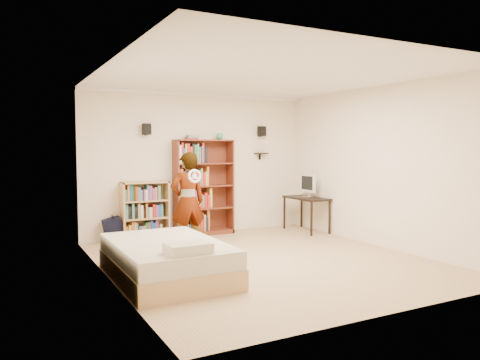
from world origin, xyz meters
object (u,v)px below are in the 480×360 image
object	(u,v)px
low_bookshelf	(145,211)
person	(188,202)
tall_bookshelf	(204,187)
daybed	(167,255)
computer_desk	(306,214)

from	to	relation	value
low_bookshelf	person	bearing A→B (deg)	-72.86
tall_bookshelf	daybed	distance (m)	3.06
daybed	person	xyz separation A→B (m)	(0.82, 1.36, 0.50)
computer_desk	tall_bookshelf	bearing A→B (deg)	162.34
tall_bookshelf	low_bookshelf	size ratio (longest dim) A/B	1.72
computer_desk	daybed	size ratio (longest dim) A/B	0.50
daybed	person	size ratio (longest dim) A/B	1.25
low_bookshelf	computer_desk	size ratio (longest dim) A/B	1.05
low_bookshelf	daybed	world-z (taller)	low_bookshelf
low_bookshelf	daybed	distance (m)	2.59
tall_bookshelf	daybed	world-z (taller)	tall_bookshelf
tall_bookshelf	low_bookshelf	distance (m)	1.21
daybed	person	distance (m)	1.67
daybed	person	world-z (taller)	person
low_bookshelf	daybed	bearing A→B (deg)	-100.29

